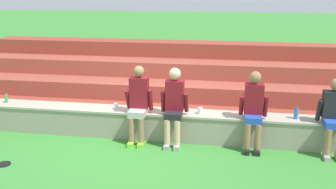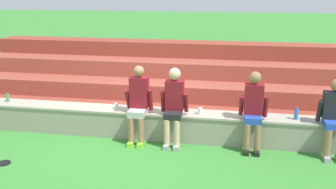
{
  "view_description": "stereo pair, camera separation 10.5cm",
  "coord_description": "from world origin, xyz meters",
  "px_view_note": "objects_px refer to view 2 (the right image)",
  "views": [
    {
      "loc": [
        1.7,
        -6.62,
        2.91
      ],
      "look_at": [
        0.55,
        0.24,
        0.9
      ],
      "focal_mm": 39.96,
      "sensor_mm": 36.0,
      "label": 1
    },
    {
      "loc": [
        1.81,
        -6.61,
        2.91
      ],
      "look_at": [
        0.55,
        0.24,
        0.9
      ],
      "focal_mm": 39.96,
      "sensor_mm": 36.0,
      "label": 2
    }
  ],
  "objects_px": {
    "plastic_cup_middle": "(116,106)",
    "frisbee": "(4,163)",
    "water_bottle_near_right": "(8,97)",
    "person_far_right": "(334,116)",
    "plastic_cup_left_end": "(200,111)",
    "water_bottle_mid_left": "(296,113)",
    "person_left_of_center": "(138,102)",
    "person_center": "(174,104)",
    "person_right_of_center": "(253,109)"
  },
  "relations": [
    {
      "from": "water_bottle_near_right",
      "to": "plastic_cup_middle",
      "type": "height_order",
      "value": "water_bottle_near_right"
    },
    {
      "from": "plastic_cup_middle",
      "to": "water_bottle_near_right",
      "type": "bearing_deg",
      "value": 179.49
    },
    {
      "from": "person_right_of_center",
      "to": "plastic_cup_left_end",
      "type": "distance_m",
      "value": 1.02
    },
    {
      "from": "person_right_of_center",
      "to": "plastic_cup_middle",
      "type": "height_order",
      "value": "person_right_of_center"
    },
    {
      "from": "person_right_of_center",
      "to": "water_bottle_mid_left",
      "type": "relative_size",
      "value": 6.03
    },
    {
      "from": "water_bottle_mid_left",
      "to": "plastic_cup_middle",
      "type": "height_order",
      "value": "water_bottle_mid_left"
    },
    {
      "from": "water_bottle_near_right",
      "to": "plastic_cup_left_end",
      "type": "xyz_separation_m",
      "value": [
        4.11,
        -0.07,
        -0.03
      ]
    },
    {
      "from": "person_center",
      "to": "water_bottle_near_right",
      "type": "distance_m",
      "value": 3.64
    },
    {
      "from": "person_left_of_center",
      "to": "plastic_cup_middle",
      "type": "height_order",
      "value": "person_left_of_center"
    },
    {
      "from": "person_center",
      "to": "plastic_cup_middle",
      "type": "height_order",
      "value": "person_center"
    },
    {
      "from": "water_bottle_mid_left",
      "to": "frisbee",
      "type": "bearing_deg",
      "value": -162.12
    },
    {
      "from": "person_center",
      "to": "person_far_right",
      "type": "bearing_deg",
      "value": -0.05
    },
    {
      "from": "plastic_cup_left_end",
      "to": "frisbee",
      "type": "relative_size",
      "value": 0.58
    },
    {
      "from": "frisbee",
      "to": "plastic_cup_left_end",
      "type": "bearing_deg",
      "value": 26.31
    },
    {
      "from": "water_bottle_mid_left",
      "to": "plastic_cup_middle",
      "type": "relative_size",
      "value": 2.14
    },
    {
      "from": "person_left_of_center",
      "to": "plastic_cup_middle",
      "type": "bearing_deg",
      "value": 154.46
    },
    {
      "from": "person_far_right",
      "to": "plastic_cup_left_end",
      "type": "distance_m",
      "value": 2.38
    },
    {
      "from": "person_center",
      "to": "water_bottle_near_right",
      "type": "xyz_separation_m",
      "value": [
        -3.63,
        0.28,
        -0.15
      ]
    },
    {
      "from": "person_right_of_center",
      "to": "person_far_right",
      "type": "xyz_separation_m",
      "value": [
        1.38,
        -0.01,
        -0.04
      ]
    },
    {
      "from": "person_right_of_center",
      "to": "plastic_cup_left_end",
      "type": "xyz_separation_m",
      "value": [
        -0.98,
        0.2,
        -0.17
      ]
    },
    {
      "from": "person_center",
      "to": "frisbee",
      "type": "height_order",
      "value": "person_center"
    },
    {
      "from": "person_left_of_center",
      "to": "person_center",
      "type": "relative_size",
      "value": 1.01
    },
    {
      "from": "person_far_right",
      "to": "water_bottle_near_right",
      "type": "height_order",
      "value": "person_far_right"
    },
    {
      "from": "water_bottle_mid_left",
      "to": "frisbee",
      "type": "height_order",
      "value": "water_bottle_mid_left"
    },
    {
      "from": "person_left_of_center",
      "to": "frisbee",
      "type": "relative_size",
      "value": 6.59
    },
    {
      "from": "person_far_right",
      "to": "water_bottle_near_right",
      "type": "xyz_separation_m",
      "value": [
        -6.47,
        0.28,
        -0.1
      ]
    },
    {
      "from": "plastic_cup_left_end",
      "to": "plastic_cup_middle",
      "type": "distance_m",
      "value": 1.69
    },
    {
      "from": "water_bottle_mid_left",
      "to": "frisbee",
      "type": "xyz_separation_m",
      "value": [
        -4.97,
        -1.6,
        -0.66
      ]
    },
    {
      "from": "person_far_right",
      "to": "plastic_cup_middle",
      "type": "distance_m",
      "value": 4.07
    },
    {
      "from": "plastic_cup_left_end",
      "to": "person_far_right",
      "type": "bearing_deg",
      "value": -5.07
    },
    {
      "from": "water_bottle_near_right",
      "to": "frisbee",
      "type": "bearing_deg",
      "value": -61.15
    },
    {
      "from": "person_left_of_center",
      "to": "frisbee",
      "type": "xyz_separation_m",
      "value": [
        -2.03,
        -1.38,
        -0.79
      ]
    },
    {
      "from": "plastic_cup_left_end",
      "to": "frisbee",
      "type": "height_order",
      "value": "plastic_cup_left_end"
    },
    {
      "from": "water_bottle_near_right",
      "to": "plastic_cup_left_end",
      "type": "height_order",
      "value": "water_bottle_near_right"
    },
    {
      "from": "person_far_right",
      "to": "frisbee",
      "type": "xyz_separation_m",
      "value": [
        -5.57,
        -1.37,
        -0.74
      ]
    },
    {
      "from": "person_left_of_center",
      "to": "person_center",
      "type": "bearing_deg",
      "value": -0.29
    },
    {
      "from": "person_center",
      "to": "plastic_cup_left_end",
      "type": "distance_m",
      "value": 0.55
    },
    {
      "from": "person_far_right",
      "to": "water_bottle_mid_left",
      "type": "xyz_separation_m",
      "value": [
        -0.6,
        0.23,
        -0.08
      ]
    },
    {
      "from": "person_far_right",
      "to": "plastic_cup_left_end",
      "type": "height_order",
      "value": "person_far_right"
    },
    {
      "from": "frisbee",
      "to": "plastic_cup_middle",
      "type": "bearing_deg",
      "value": 47.22
    },
    {
      "from": "person_center",
      "to": "person_left_of_center",
      "type": "bearing_deg",
      "value": 179.71
    },
    {
      "from": "person_right_of_center",
      "to": "plastic_cup_middle",
      "type": "distance_m",
      "value": 2.69
    },
    {
      "from": "water_bottle_mid_left",
      "to": "plastic_cup_left_end",
      "type": "xyz_separation_m",
      "value": [
        -1.77,
        -0.02,
        -0.05
      ]
    },
    {
      "from": "person_left_of_center",
      "to": "person_center",
      "type": "distance_m",
      "value": 0.69
    },
    {
      "from": "person_far_right",
      "to": "plastic_cup_middle",
      "type": "relative_size",
      "value": 12.21
    },
    {
      "from": "water_bottle_near_right",
      "to": "plastic_cup_middle",
      "type": "distance_m",
      "value": 2.41
    },
    {
      "from": "plastic_cup_middle",
      "to": "frisbee",
      "type": "height_order",
      "value": "plastic_cup_middle"
    },
    {
      "from": "water_bottle_mid_left",
      "to": "plastic_cup_middle",
      "type": "distance_m",
      "value": 3.46
    },
    {
      "from": "person_left_of_center",
      "to": "person_far_right",
      "type": "height_order",
      "value": "person_left_of_center"
    },
    {
      "from": "person_center",
      "to": "person_right_of_center",
      "type": "bearing_deg",
      "value": 0.39
    }
  ]
}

